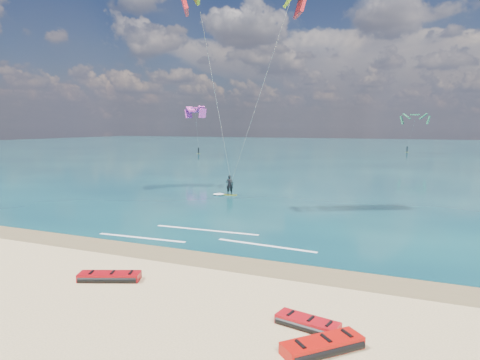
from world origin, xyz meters
name	(u,v)px	position (x,y,z in m)	size (l,w,h in m)	color
ground	(319,176)	(0.00, 40.00, 0.00)	(320.00, 320.00, 0.00)	tan
wet_sand_strip	(160,253)	(0.00, 3.00, 0.00)	(320.00, 2.40, 0.01)	brown
sea	(372,150)	(0.00, 104.00, 0.02)	(320.00, 200.00, 0.04)	#0A2C3A
packed_kite_left	(110,280)	(0.22, -1.15, 0.00)	(2.77, 1.08, 0.39)	#A5080F
packed_kite_mid	(307,327)	(9.00, -2.07, 0.00)	(2.26, 1.01, 0.37)	#BA0C14
packed_kite_right	(322,351)	(9.76, -3.34, 0.00)	(2.68, 1.14, 0.42)	red
kitesurfer_main	(236,87)	(-2.08, 17.60, 9.66)	(11.93, 9.82, 18.95)	#B5C917
shoreline_foam	(204,237)	(0.64, 6.57, 0.05)	(12.97, 3.62, 0.01)	white
distant_kites	(385,131)	(5.25, 75.21, 5.34)	(74.04, 28.66, 12.19)	#DB40B4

